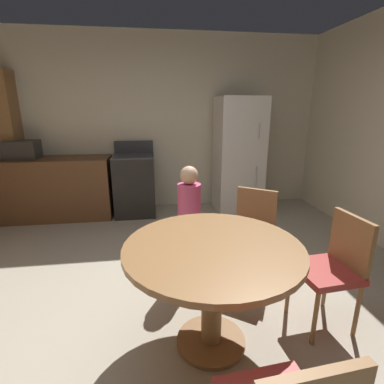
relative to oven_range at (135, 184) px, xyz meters
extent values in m
plane|color=#A89E89|center=(0.38, -2.44, -0.47)|extent=(14.00, 14.00, 0.00)
cube|color=beige|center=(0.38, 0.40, 0.88)|extent=(5.46, 0.12, 2.70)
cube|color=brown|center=(-1.20, 0.00, -0.02)|extent=(1.70, 0.60, 0.90)
cube|color=olive|center=(-1.83, 0.18, 0.58)|extent=(0.44, 0.36, 2.10)
cube|color=black|center=(0.00, 0.00, -0.02)|extent=(0.60, 0.60, 0.90)
cube|color=#38383D|center=(0.00, 0.00, 0.44)|extent=(0.60, 0.60, 0.02)
cube|color=#38383D|center=(0.00, 0.28, 0.54)|extent=(0.60, 0.04, 0.18)
cube|color=silver|center=(1.61, -0.05, 0.41)|extent=(0.68, 0.66, 1.76)
cylinder|color=#B2B2B7|center=(1.79, -0.39, 0.81)|extent=(0.02, 0.02, 0.22)
cylinder|color=#B2B2B7|center=(1.79, -0.39, 0.16)|extent=(0.02, 0.02, 0.30)
cube|color=#2D2B28|center=(-1.54, 0.00, 0.56)|extent=(0.44, 0.32, 0.26)
cylinder|color=olive|center=(0.64, -2.73, -0.45)|extent=(0.48, 0.48, 0.03)
cylinder|color=olive|center=(0.64, -2.73, -0.11)|extent=(0.14, 0.14, 0.72)
cylinder|color=olive|center=(0.64, -2.73, 0.27)|extent=(1.15, 1.15, 0.04)
cylinder|color=olive|center=(1.18, -2.26, -0.25)|extent=(0.03, 0.03, 0.43)
cylinder|color=olive|center=(0.90, -2.07, -0.25)|extent=(0.03, 0.03, 0.43)
cylinder|color=olive|center=(1.38, -1.99, -0.25)|extent=(0.03, 0.03, 0.43)
cylinder|color=olive|center=(1.10, -1.79, -0.25)|extent=(0.03, 0.03, 0.43)
cube|color=#9E2D28|center=(1.14, -2.03, -0.02)|extent=(0.56, 0.56, 0.05)
cube|color=olive|center=(1.24, -1.88, 0.19)|extent=(0.33, 0.25, 0.42)
cylinder|color=olive|center=(1.34, -2.84, -0.25)|extent=(0.03, 0.03, 0.43)
cylinder|color=olive|center=(1.32, -2.50, -0.25)|extent=(0.03, 0.03, 0.43)
cylinder|color=olive|center=(1.68, -2.81, -0.25)|extent=(0.03, 0.03, 0.43)
cylinder|color=olive|center=(1.65, -2.47, -0.25)|extent=(0.03, 0.03, 0.43)
cube|color=#9E2D28|center=(1.50, -2.66, -0.02)|extent=(0.43, 0.43, 0.05)
cube|color=olive|center=(1.68, -2.64, 0.19)|extent=(0.07, 0.38, 0.42)
cylinder|color=#3D4C84|center=(0.61, -1.80, -0.22)|extent=(0.17, 0.17, 0.50)
cylinder|color=#D14C7A|center=(0.61, -1.80, 0.24)|extent=(0.23, 0.23, 0.42)
sphere|color=#D6A884|center=(0.61, -1.80, 0.54)|extent=(0.17, 0.17, 0.17)
camera|label=1|loc=(0.28, -4.36, 1.13)|focal=26.94mm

